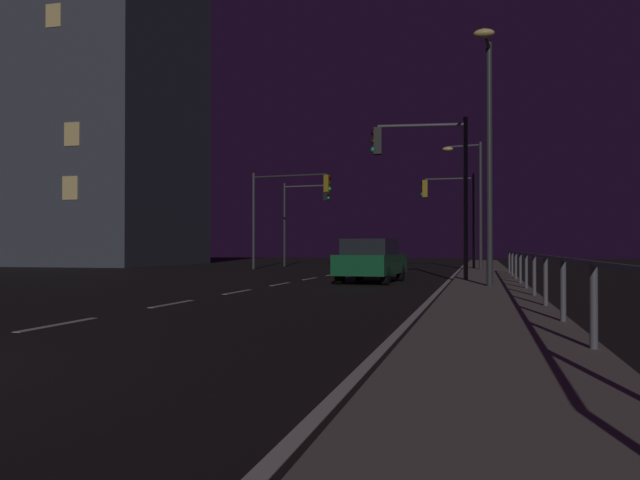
{
  "coord_description": "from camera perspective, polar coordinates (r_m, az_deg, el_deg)",
  "views": [
    {
      "loc": [
        6.72,
        -4.2,
        1.27
      ],
      "look_at": [
        -0.05,
        22.85,
        1.59
      ],
      "focal_mm": 36.17,
      "sensor_mm": 36.0,
      "label": 1
    }
  ],
  "objects": [
    {
      "name": "ground_plane",
      "position": [
        22.75,
        -3.15,
        -3.86
      ],
      "size": [
        112.0,
        112.0,
        0.0
      ],
      "primitive_type": "plane",
      "color": "black",
      "rests_on": "ground"
    },
    {
      "name": "sidewalk_right",
      "position": [
        21.73,
        14.62,
        -3.81
      ],
      "size": [
        2.31,
        77.0,
        0.14
      ],
      "primitive_type": "cube",
      "color": "gray",
      "rests_on": "ground"
    },
    {
      "name": "lane_markings_center",
      "position": [
        26.11,
        -0.87,
        -3.44
      ],
      "size": [
        0.14,
        50.0,
        0.01
      ],
      "color": "silver",
      "rests_on": "ground"
    },
    {
      "name": "lane_edge_line",
      "position": [
        26.76,
        11.5,
        -3.36
      ],
      "size": [
        0.14,
        53.0,
        0.01
      ],
      "color": "silver",
      "rests_on": "ground"
    },
    {
      "name": "car",
      "position": [
        23.27,
        4.56,
        -1.77
      ],
      "size": [
        2.07,
        4.5,
        1.57
      ],
      "color": "#14592D",
      "rests_on": "ground"
    },
    {
      "name": "traffic_light_far_right",
      "position": [
        36.39,
        11.48,
        3.25
      ],
      "size": [
        2.98,
        0.34,
        5.19
      ],
      "color": "#2D3033",
      "rests_on": "sidewalk_right"
    },
    {
      "name": "traffic_light_mid_right",
      "position": [
        37.09,
        -3.01,
        3.58
      ],
      "size": [
        4.88,
        0.77,
        5.64
      ],
      "color": "#38383D",
      "rests_on": "ground"
    },
    {
      "name": "traffic_light_near_right",
      "position": [
        23.12,
        9.32,
        6.39
      ],
      "size": [
        3.37,
        0.6,
        5.69
      ],
      "color": "#2D3033",
      "rests_on": "sidewalk_right"
    },
    {
      "name": "traffic_light_mid_left",
      "position": [
        42.89,
        -1.5,
        2.85
      ],
      "size": [
        3.29,
        0.58,
        5.6
      ],
      "color": "#2D3033",
      "rests_on": "ground"
    },
    {
      "name": "street_lamp_mid_block",
      "position": [
        19.44,
        14.67,
        8.78
      ],
      "size": [
        0.56,
        1.92,
        7.16
      ],
      "color": "#2D3033",
      "rests_on": "sidewalk_right"
    },
    {
      "name": "street_lamp_median",
      "position": [
        34.56,
        13.44,
        4.16
      ],
      "size": [
        2.05,
        0.62,
        6.61
      ],
      "color": "#2D3033",
      "rests_on": "sidewalk_right"
    },
    {
      "name": "barrier_fence",
      "position": [
        16.0,
        18.42,
        -2.06
      ],
      "size": [
        0.09,
        27.6,
        0.98
      ],
      "color": "#59595E",
      "rests_on": "sidewalk_right"
    },
    {
      "name": "building_distant",
      "position": [
        54.83,
        -23.09,
        13.95
      ],
      "size": [
        21.31,
        13.11,
        30.12
      ],
      "color": "#3D424C",
      "rests_on": "ground"
    }
  ]
}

